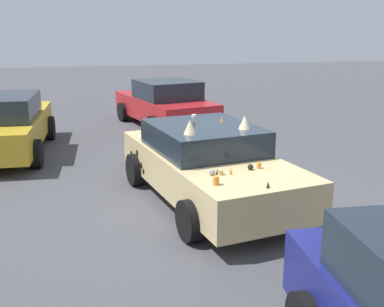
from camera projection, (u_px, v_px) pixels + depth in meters
name	position (u px, v px, depth m)	size (l,w,h in m)	color
ground_plane	(208.00, 201.00, 8.45)	(60.00, 60.00, 0.00)	#47474C
art_car_decorated	(207.00, 163.00, 8.30)	(4.65, 2.68, 1.58)	#D8BC7F
parked_sedan_row_back_far	(4.00, 125.00, 11.30)	(4.51, 2.18, 1.48)	gold
parked_sedan_far_left	(165.00, 104.00, 14.56)	(4.51, 2.77, 1.43)	red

